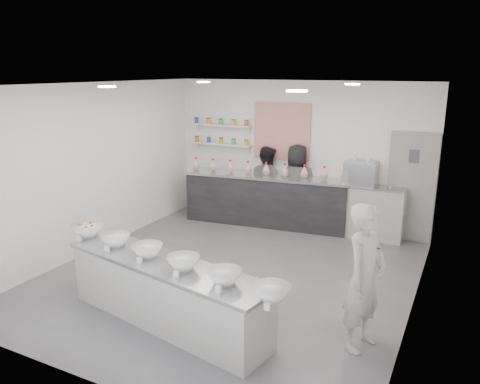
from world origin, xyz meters
name	(u,v)px	position (x,y,z in m)	size (l,w,h in m)	color
floor	(230,275)	(0.00, 0.00, 0.00)	(6.00, 6.00, 0.00)	#515156
ceiling	(229,85)	(0.00, 0.00, 3.00)	(6.00, 6.00, 0.00)	white
back_wall	(297,154)	(0.00, 3.00, 1.50)	(5.50, 5.50, 0.00)	white
left_wall	(94,168)	(-2.75, 0.00, 1.50)	(6.00, 6.00, 0.00)	white
right_wall	(420,209)	(2.75, 0.00, 1.50)	(6.00, 6.00, 0.00)	white
back_door	(411,188)	(2.30, 2.97, 1.05)	(0.88, 0.04, 2.10)	gray
pattern_panel	(282,132)	(-0.35, 2.98, 1.95)	(1.25, 0.03, 1.20)	#B01D17
jar_shelf_lower	(221,144)	(-1.75, 2.90, 1.60)	(1.45, 0.22, 0.04)	silver
jar_shelf_upper	(221,125)	(-1.75, 2.90, 2.02)	(1.45, 0.22, 0.04)	silver
preserve_jars	(221,132)	(-1.75, 2.88, 1.88)	(1.45, 0.10, 0.56)	#D95A12
downlight_0	(107,87)	(-1.40, -1.00, 2.98)	(0.24, 0.24, 0.02)	white
downlight_1	(297,91)	(1.40, -1.00, 2.98)	(0.24, 0.24, 0.02)	white
downlight_2	(203,82)	(-1.40, 1.60, 2.98)	(0.24, 0.24, 0.02)	white
downlight_3	(352,84)	(1.40, 1.60, 2.98)	(0.24, 0.24, 0.02)	white
prep_counter	(166,293)	(-0.07, -1.64, 0.42)	(3.09, 0.70, 0.84)	#9D9D99
back_bar	(266,200)	(-0.53, 2.60, 0.54)	(3.46, 0.63, 1.07)	black
sneeze_guard	(262,171)	(-0.49, 2.30, 1.22)	(3.41, 0.01, 0.29)	white
espresso_ledge	(367,212)	(1.55, 2.78, 0.52)	(1.40, 0.45, 1.04)	#9D9D99
espresso_machine	(361,173)	(1.38, 2.78, 1.27)	(0.60, 0.42, 0.46)	#93969E
cup_stacks	(352,175)	(1.21, 2.78, 1.22)	(0.24, 0.24, 0.36)	beige
prep_bowls	(165,257)	(-0.07, -1.64, 0.93)	(3.66, 0.51, 0.16)	white
label_cards	(146,277)	(0.03, -2.16, 0.88)	(3.31, 0.04, 0.07)	white
cookie_bags	(266,169)	(-0.53, 2.60, 1.21)	(3.36, 0.16, 0.28)	pink
woman_prep	(365,278)	(2.31, -1.04, 0.88)	(0.65, 0.42, 1.77)	#B9B7B4
staff_left	(267,184)	(-0.62, 2.85, 0.82)	(0.80, 0.62, 1.64)	black
staff_right	(297,185)	(0.06, 2.85, 0.87)	(0.85, 0.55, 1.74)	black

